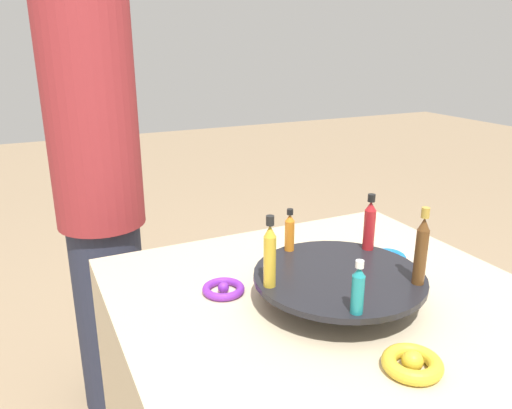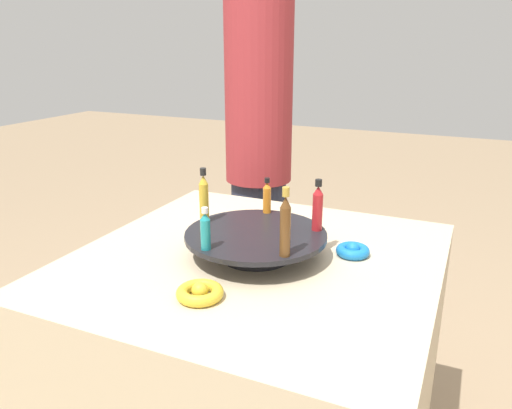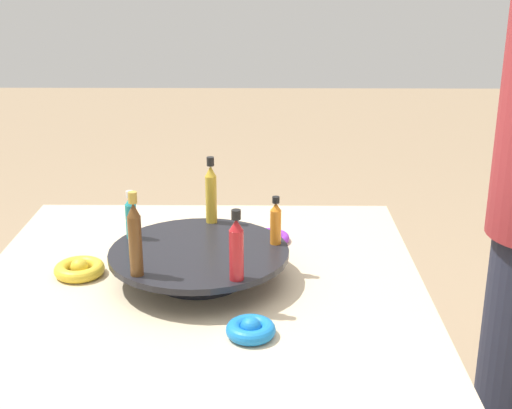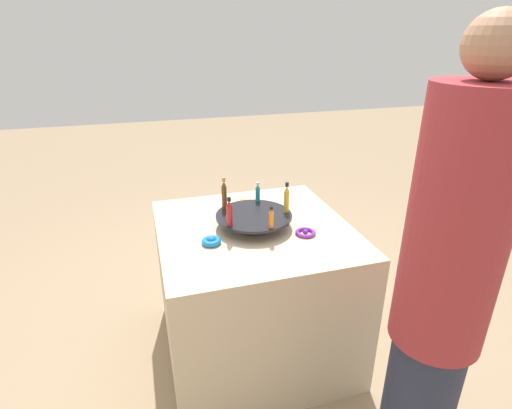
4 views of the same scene
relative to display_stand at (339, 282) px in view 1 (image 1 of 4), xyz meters
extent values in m
cylinder|color=black|center=(0.00, 0.00, -0.04)|extent=(0.18, 0.18, 0.01)
cylinder|color=black|center=(0.00, 0.00, -0.01)|extent=(0.09, 0.09, 0.04)
cylinder|color=black|center=(0.00, 0.00, 0.01)|extent=(0.35, 0.35, 0.01)
cylinder|color=orange|center=(0.03, -0.15, 0.05)|extent=(0.02, 0.02, 0.07)
cone|color=orange|center=(0.03, -0.15, 0.09)|extent=(0.02, 0.02, 0.02)
cylinder|color=black|center=(0.03, -0.15, 0.11)|extent=(0.01, 0.01, 0.01)
cylinder|color=gold|center=(0.15, -0.01, 0.07)|extent=(0.02, 0.02, 0.10)
cone|color=gold|center=(0.15, -0.01, 0.13)|extent=(0.02, 0.02, 0.02)
cylinder|color=black|center=(0.15, -0.01, 0.15)|extent=(0.02, 0.02, 0.02)
cylinder|color=teal|center=(0.06, 0.14, 0.05)|extent=(0.02, 0.02, 0.07)
cone|color=teal|center=(0.06, 0.14, 0.10)|extent=(0.02, 0.02, 0.02)
cylinder|color=silver|center=(0.06, 0.14, 0.11)|extent=(0.01, 0.01, 0.01)
cylinder|color=brown|center=(-0.11, 0.10, 0.07)|extent=(0.02, 0.02, 0.11)
cone|color=brown|center=(-0.11, 0.10, 0.14)|extent=(0.02, 0.02, 0.02)
cylinder|color=#B79338|center=(-0.11, 0.10, 0.16)|extent=(0.02, 0.02, 0.02)
cylinder|color=#B21E23|center=(-0.13, -0.08, 0.06)|extent=(0.03, 0.03, 0.09)
cone|color=#B21E23|center=(-0.13, -0.08, 0.12)|extent=(0.02, 0.02, 0.02)
cylinder|color=black|center=(-0.13, -0.08, 0.14)|extent=(0.02, 0.02, 0.02)
torus|color=gold|center=(0.02, 0.24, -0.03)|extent=(0.10, 0.10, 0.02)
sphere|color=gold|center=(0.02, 0.24, -0.03)|extent=(0.03, 0.03, 0.03)
torus|color=blue|center=(-0.22, -0.10, -0.03)|extent=(0.08, 0.08, 0.02)
sphere|color=blue|center=(-0.22, -0.10, -0.03)|extent=(0.03, 0.03, 0.03)
torus|color=purple|center=(0.20, -0.14, -0.04)|extent=(0.09, 0.09, 0.02)
sphere|color=purple|center=(0.20, -0.14, -0.03)|extent=(0.02, 0.02, 0.02)
cylinder|color=#282D42|center=(0.34, -0.79, -0.42)|extent=(0.23, 0.23, 0.66)
cylinder|color=#9E2D33|center=(0.34, -0.79, 0.29)|extent=(0.27, 0.27, 0.76)
camera|label=1|loc=(0.54, 0.75, 0.46)|focal=35.00mm
camera|label=2|loc=(-0.46, 1.03, 0.46)|focal=35.00mm
camera|label=3|loc=(-1.25, -0.12, 0.55)|focal=50.00mm
camera|label=4|loc=(-0.45, -1.57, 0.78)|focal=28.00mm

